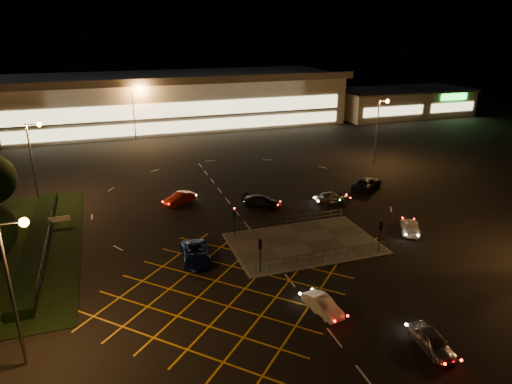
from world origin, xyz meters
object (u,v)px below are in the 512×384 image
object	(u,v)px
car_left_blue	(196,254)
car_circ_red	(179,198)
signal_nw	(234,215)
car_far_dkgrey	(262,202)
signal_sw	(260,249)
signal_ne	(339,201)
car_near_silver	(432,341)
car_right_silver	(332,197)
car_east_grey	(367,183)
car_approach_white	(410,227)
car_queue_white	(323,305)
signal_se	(380,230)

from	to	relation	value
car_left_blue	car_circ_red	xyz separation A→B (m)	(1.08, 14.92, -0.06)
signal_nw	car_left_blue	size ratio (longest dim) A/B	0.59
car_far_dkgrey	car_circ_red	bearing A→B (deg)	99.95
signal_sw	car_far_dkgrey	xyz separation A→B (m)	(5.36, 14.64, -1.69)
signal_ne	car_far_dkgrey	size ratio (longest dim) A/B	0.68
car_near_silver	car_right_silver	distance (m)	27.11
signal_sw	car_east_grey	xyz separation A→B (m)	(20.62, 16.18, -1.58)
signal_sw	car_near_silver	bearing A→B (deg)	119.73
car_circ_red	car_east_grey	xyz separation A→B (m)	(24.42, -2.73, 0.11)
signal_nw	signal_ne	world-z (taller)	same
signal_sw	car_approach_white	distance (m)	18.00
signal_nw	car_near_silver	bearing A→B (deg)	-70.41
car_right_silver	car_left_blue	bearing A→B (deg)	121.64
car_queue_white	signal_sw	bearing A→B (deg)	98.29
signal_nw	car_right_silver	distance (m)	14.97
signal_nw	car_circ_red	world-z (taller)	signal_nw
signal_nw	car_east_grey	size ratio (longest dim) A/B	0.56
signal_se	car_east_grey	world-z (taller)	signal_se
signal_ne	car_east_grey	size ratio (longest dim) A/B	0.56
signal_se	signal_ne	size ratio (longest dim) A/B	1.00
signal_se	car_left_blue	world-z (taller)	signal_se
car_near_silver	signal_se	bearing A→B (deg)	74.31
signal_nw	car_right_silver	world-z (taller)	signal_nw
car_near_silver	signal_ne	bearing A→B (deg)	81.08
signal_sw	car_right_silver	bearing A→B (deg)	-136.75
signal_ne	car_east_grey	world-z (taller)	signal_ne
signal_se	car_near_silver	bearing A→B (deg)	71.36
signal_sw	car_far_dkgrey	distance (m)	15.68
signal_se	car_approach_white	size ratio (longest dim) A/B	0.71
car_near_silver	car_left_blue	distance (m)	21.23
car_left_blue	signal_nw	bearing A→B (deg)	43.99
signal_sw	signal_se	world-z (taller)	same
car_circ_red	car_approach_white	distance (m)	26.79
car_far_dkgrey	car_queue_white	bearing A→B (deg)	-152.38
signal_ne	car_circ_red	distance (m)	19.29
car_left_blue	signal_se	bearing A→B (deg)	-8.57
signal_ne	car_queue_white	size ratio (longest dim) A/B	0.85
signal_sw	car_queue_white	world-z (taller)	signal_sw
car_queue_white	car_approach_white	xyz separation A→B (m)	(15.10, 9.90, 0.03)
car_left_blue	car_right_silver	world-z (taller)	car_left_blue
signal_nw	signal_ne	size ratio (longest dim) A/B	1.00
car_far_dkgrey	car_approach_white	world-z (taller)	car_far_dkgrey
signal_se	car_near_silver	world-z (taller)	signal_se
car_left_blue	car_east_grey	xyz separation A→B (m)	(25.50, 12.19, 0.05)
signal_se	car_queue_white	bearing A→B (deg)	36.57
car_near_silver	car_east_grey	xyz separation A→B (m)	(13.07, 29.39, 0.12)
car_right_silver	car_east_grey	distance (m)	7.32
signal_nw	car_approach_white	bearing A→B (deg)	-16.01
signal_sw	signal_nw	world-z (taller)	same
signal_nw	car_approach_white	size ratio (longest dim) A/B	0.71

